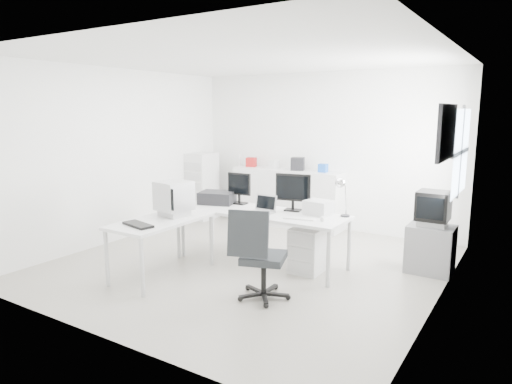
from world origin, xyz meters
The scene contains 30 objects.
floor centered at (0.00, 0.00, 0.00)m, with size 5.00×5.00×0.01m, color beige.
ceiling centered at (0.00, 0.00, 2.80)m, with size 5.00×5.00×0.01m, color white.
back_wall centered at (0.00, 2.50, 1.40)m, with size 5.00×0.02×2.80m, color white.
left_wall centered at (-2.50, 0.00, 1.40)m, with size 0.02×5.00×2.80m, color white.
right_wall centered at (2.50, 0.00, 1.40)m, with size 0.02×5.00×2.80m, color white.
window centered at (2.48, 1.20, 1.60)m, with size 0.02×1.20×1.10m, color white, non-canonical shape.
wall_picture centered at (2.47, 0.10, 1.90)m, with size 0.04×0.90×0.60m, color black, non-canonical shape.
main_desk centered at (0.13, 0.15, 0.38)m, with size 2.40×0.80×0.75m, color silver, non-canonical shape.
side_desk centered at (-0.72, -0.95, 0.38)m, with size 0.70×1.40×0.75m, color silver, non-canonical shape.
drawer_pedestal centered at (0.83, 0.20, 0.30)m, with size 0.40×0.50×0.60m, color silver.
inkjet_printer centered at (-0.72, 0.25, 0.84)m, with size 0.50×0.39×0.18m, color black.
lcd_monitor_small centered at (-0.42, 0.40, 0.99)m, with size 0.38×0.22×0.48m, color black, non-canonical shape.
lcd_monitor_large centered at (0.48, 0.40, 1.01)m, with size 0.50×0.20×0.52m, color black, non-canonical shape.
laptop centered at (0.18, 0.05, 0.86)m, with size 0.34×0.35×0.22m, color #B7B7BA, non-canonical shape.
white_keyboard centered at (0.78, 0.00, 0.76)m, with size 0.40×0.12×0.02m, color silver.
white_mouse centered at (1.08, 0.05, 0.78)m, with size 0.06×0.06×0.06m, color silver.
laser_printer centered at (0.88, 0.37, 0.85)m, with size 0.34×0.29×0.19m, color #B7B7B7.
desk_lamp centered at (1.23, 0.45, 0.97)m, with size 0.14×0.14×0.43m, color silver, non-canonical shape.
crt_monitor centered at (-0.72, -0.70, 0.97)m, with size 0.39×0.39×0.45m, color #B7B7BA, non-canonical shape.
black_keyboard centered at (-0.72, -1.35, 0.76)m, with size 0.45×0.18×0.03m, color black.
office_chair centered at (0.78, -0.89, 0.53)m, with size 0.62×0.62×1.07m, color #292B2E, non-canonical shape.
tv_cabinet centered at (2.22, 1.02, 0.32)m, with size 0.58×0.48×0.64m, color slate.
crt_tv centered at (2.22, 1.02, 0.86)m, with size 0.50×0.48×0.45m, color black, non-canonical shape.
sideboard centered at (-0.58, 2.24, 0.53)m, with size 2.11×0.53×1.06m, color silver.
clutter_box_a centered at (-1.38, 2.24, 1.14)m, with size 0.18×0.16×0.18m, color #A51717.
clutter_box_b centered at (-0.88, 2.24, 1.14)m, with size 0.16×0.14×0.16m, color silver.
clutter_box_c centered at (-0.38, 2.24, 1.17)m, with size 0.23×0.21×0.23m, color black.
clutter_box_d centered at (0.12, 2.24, 1.13)m, with size 0.15×0.13×0.15m, color blue.
clutter_bottle centered at (-1.68, 2.28, 1.17)m, with size 0.07×0.07×0.22m, color silver.
filing_cabinet centered at (-2.28, 1.84, 0.65)m, with size 0.46×0.55×1.31m, color silver.
Camera 1 is at (3.34, -5.14, 2.13)m, focal length 32.00 mm.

